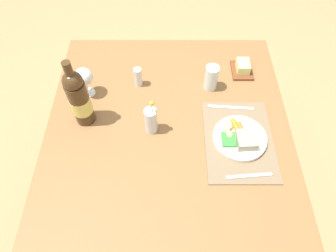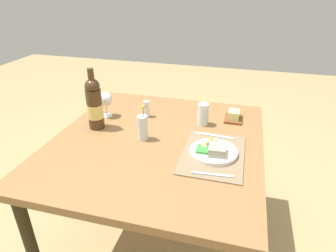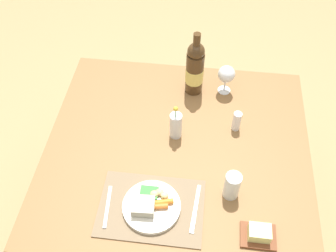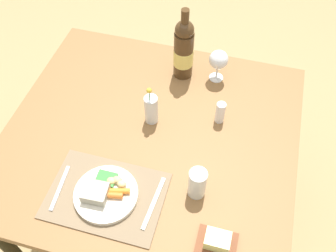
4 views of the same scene
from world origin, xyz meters
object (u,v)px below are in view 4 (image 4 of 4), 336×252
Objects in this scene: wine_bottle at (184,50)px; water_tumbler at (197,184)px; dining_table at (151,145)px; salt_shaker at (220,112)px; dinner_plate at (105,193)px; wine_glass at (219,60)px; fork at (60,188)px; flower_vase at (151,109)px; knife at (154,203)px; butter_dish at (217,242)px.

wine_bottle is 2.67× the size of water_tumbler.
wine_bottle is at bearing 108.63° from water_tumbler.
dining_table is 11.61× the size of salt_shaker.
wine_glass is (0.26, 0.67, 0.08)m from dinner_plate.
water_tumbler reaches higher than fork.
water_tumbler is (0.47, 0.12, 0.05)m from fork.
water_tumbler is at bearing -71.37° from wine_bottle.
fork is 0.45m from flower_vase.
wine_bottle is at bearing -175.28° from wine_glass.
dining_table is 0.42m from wine_bottle.
dinner_plate reaches higher than knife.
wine_glass is 0.79× the size of flower_vase.
fork is at bearing -136.80° from salt_shaker.
fork is 0.48m from water_tumbler.
wine_bottle reaches higher than water_tumbler.
knife is 1.57× the size of butter_dish.
dinner_plate is at bearing -103.36° from dining_table.
knife is 0.45m from salt_shaker.
fork is 1.37× the size of butter_dish.
fork is 0.87× the size of knife.
flower_vase is (-0.01, 0.07, 0.14)m from dining_table.
dining_table is 3.40× the size of wine_bottle.
wine_glass is 0.37m from flower_vase.
salt_shaker is at bearing 14.92° from flower_vase.
wine_glass is (0.43, 0.69, 0.10)m from fork.
knife is (0.10, -0.28, 0.08)m from dining_table.
butter_dish is (0.40, -0.07, -0.00)m from dinner_plate.
water_tumbler is at bearing -92.95° from salt_shaker.
butter_dish is at bearing -9.43° from dinner_plate.
salt_shaker is at bearing 99.69° from butter_dish.
water_tumbler is at bearing 122.00° from butter_dish.
dinner_plate is 0.37m from flower_vase.
fork is at bearing 174.94° from butter_dish.
knife is (0.34, 0.03, 0.00)m from fork.
flower_vase reaches higher than knife.
water_tumbler is (-0.02, -0.34, 0.01)m from salt_shaker.
wine_glass is at bearing 55.72° from flower_vase.
wine_bottle is 1.75× the size of flower_vase.
wine_bottle is 2.57× the size of butter_dish.
dinner_plate reaches higher than fork.
flower_vase is (-0.11, 0.35, 0.06)m from knife.
wine_bottle is at bearing 80.27° from dinner_plate.
wine_glass is (0.19, 0.37, 0.18)m from dining_table.
fork is at bearing -126.94° from dining_table.
butter_dish is 0.68× the size of flower_vase.
fork and knife have the same top height.
wine_bottle reaches higher than wine_glass.
dining_table is at bearing 76.64° from dinner_plate.
butter_dish is (0.14, -0.74, -0.08)m from wine_glass.
flower_vase is (0.22, 0.38, 0.06)m from fork.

